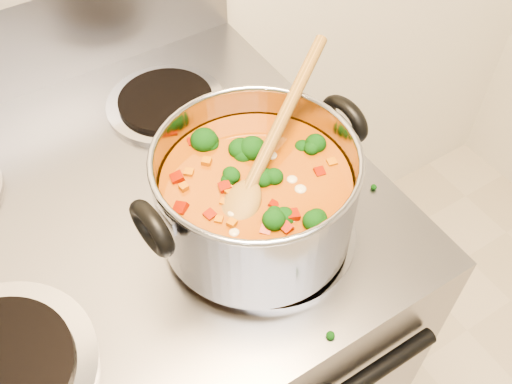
% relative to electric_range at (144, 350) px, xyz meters
% --- Properties ---
extents(electric_range, '(0.80, 0.72, 1.08)m').
position_rel_electric_range_xyz_m(electric_range, '(0.00, 0.00, 0.00)').
color(electric_range, gray).
rests_on(electric_range, ground).
extents(stockpot, '(0.32, 0.26, 0.16)m').
position_rel_electric_range_xyz_m(stockpot, '(0.18, -0.15, 0.54)').
color(stockpot, '#97979E').
rests_on(stockpot, electric_range).
extents(wooden_spoon, '(0.27, 0.19, 0.10)m').
position_rel_electric_range_xyz_m(wooden_spoon, '(0.19, -0.14, 0.58)').
color(wooden_spoon, brown).
rests_on(wooden_spoon, stockpot).
extents(cooktop_crumbs, '(0.05, 0.17, 0.01)m').
position_rel_electric_range_xyz_m(cooktop_crumbs, '(0.32, -0.06, 0.46)').
color(cooktop_crumbs, black).
rests_on(cooktop_crumbs, electric_range).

